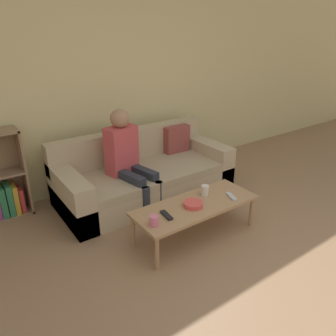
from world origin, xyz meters
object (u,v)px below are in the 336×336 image
person_adult (126,153)px  tv_remote_1 (231,197)px  cup_near (205,190)px  snack_bowl (193,204)px  couch (145,175)px  coffee_table (196,207)px  cup_far (154,221)px  tv_remote_0 (166,215)px

person_adult → tv_remote_1: 1.27m
cup_near → snack_bowl: 0.27m
person_adult → tv_remote_1: size_ratio=6.45×
couch → cup_near: size_ratio=20.15×
coffee_table → tv_remote_1: bearing=-16.2°
coffee_table → tv_remote_1: 0.40m
snack_bowl → cup_near: bearing=24.7°
couch → cup_far: size_ratio=23.40×
person_adult → cup_near: 1.01m
coffee_table → snack_bowl: bearing=-156.8°
cup_near → cup_far: size_ratio=1.16×
couch → tv_remote_0: 1.17m
cup_far → tv_remote_0: (0.17, 0.06, -0.03)m
tv_remote_0 → tv_remote_1: 0.75m
cup_far → snack_bowl: (0.49, 0.06, -0.02)m
cup_near → tv_remote_1: cup_near is taller
couch → tv_remote_0: size_ratio=12.22×
coffee_table → snack_bowl: (-0.05, -0.02, 0.06)m
couch → coffee_table: couch is taller
coffee_table → cup_far: (-0.54, -0.08, 0.08)m
cup_near → snack_bowl: (-0.25, -0.11, -0.03)m
coffee_table → cup_near: size_ratio=12.04×
coffee_table → tv_remote_1: (0.38, -0.11, 0.04)m
tv_remote_0 → couch: bearing=74.4°
cup_near → snack_bowl: cup_near is taller
couch → tv_remote_1: 1.22m
tv_remote_0 → coffee_table: bearing=9.3°
coffee_table → person_adult: (-0.22, 0.98, 0.31)m
tv_remote_0 → person_adult: bearing=87.9°
person_adult → cup_far: size_ratio=12.51×
tv_remote_1 → snack_bowl: bearing=-172.6°
tv_remote_1 → person_adult: bearing=137.9°
coffee_table → snack_bowl: size_ratio=6.70×
couch → person_adult: size_ratio=1.87×
cup_far → tv_remote_1: cup_far is taller
couch → tv_remote_0: (-0.43, -1.08, 0.12)m
cup_near → coffee_table: bearing=-154.9°
tv_remote_1 → cup_near: bearing=150.9°
couch → snack_bowl: bearing=-96.1°
snack_bowl → cup_far: bearing=-173.3°
tv_remote_0 → cup_far: bearing=-155.4°
couch → snack_bowl: size_ratio=11.21×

